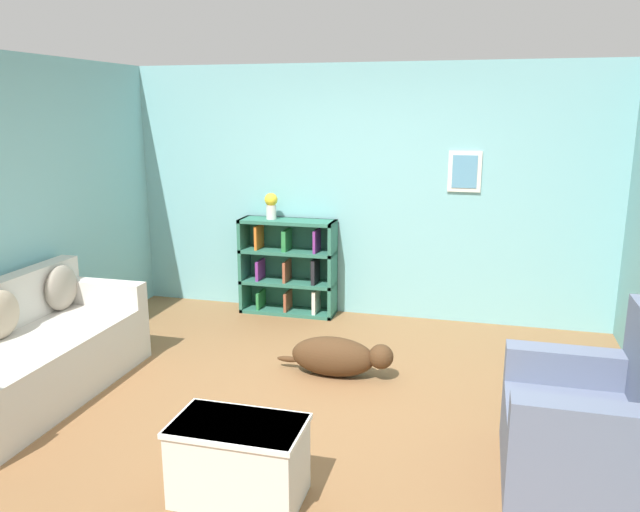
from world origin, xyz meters
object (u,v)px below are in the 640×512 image
(coffee_table, at_px, (239,459))
(couch, at_px, (24,358))
(vase, at_px, (271,204))
(bookshelf, at_px, (289,267))
(recliner_chair, at_px, (596,426))
(dog, at_px, (338,356))

(coffee_table, bearing_deg, couch, 159.68)
(coffee_table, relative_size, vase, 2.68)
(bookshelf, relative_size, coffee_table, 1.38)
(bookshelf, bearing_deg, recliner_chair, -43.91)
(recliner_chair, height_order, coffee_table, recliner_chair)
(recliner_chair, distance_m, dog, 2.10)
(recliner_chair, height_order, dog, recliner_chair)
(bookshelf, height_order, dog, bookshelf)
(bookshelf, distance_m, dog, 1.76)
(recliner_chair, bearing_deg, dog, 148.68)
(couch, height_order, recliner_chair, recliner_chair)
(bookshelf, bearing_deg, vase, -172.13)
(couch, distance_m, bookshelf, 2.82)
(couch, xyz_separation_m, coffee_table, (2.02, -0.75, -0.09))
(couch, bearing_deg, bookshelf, 62.42)
(couch, xyz_separation_m, vase, (1.12, 2.47, 0.84))
(bookshelf, bearing_deg, dog, -59.27)
(coffee_table, distance_m, dog, 1.77)
(bookshelf, height_order, vase, vase)
(bookshelf, xyz_separation_m, dog, (0.88, -1.48, -0.34))
(recliner_chair, relative_size, dog, 1.04)
(vase, bearing_deg, bookshelf, 7.87)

